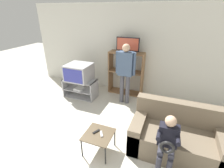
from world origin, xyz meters
The scene contains 11 objects.
wall_back centered at (0.00, 3.59, 1.30)m, with size 6.40×0.06×2.60m.
tv_stand centered at (-1.14, 2.62, 0.27)m, with size 0.97×0.48×0.54m.
television_main centered at (-1.14, 2.62, 0.78)m, with size 0.68×0.65×0.47m.
media_shelf centered at (0.05, 3.34, 0.66)m, with size 1.04×0.36×1.30m.
television_flat centered at (0.07, 3.33, 1.50)m, with size 0.66×0.20×0.42m.
snack_table centered at (0.29, 0.91, 0.35)m, with size 0.50×0.50×0.40m.
remote_control_black centered at (0.23, 0.94, 0.41)m, with size 0.04×0.14×0.02m, color black.
remote_control_white centered at (0.34, 0.92, 0.41)m, with size 0.04×0.14×0.02m, color silver.
couch centered at (1.59, 1.44, 0.31)m, with size 1.60×0.83×0.89m.
person_standing_adult centered at (0.20, 2.76, 1.00)m, with size 0.53×0.20×1.65m.
person_seated_child centered at (1.43, 0.95, 0.60)m, with size 0.33×0.43×0.99m.
Camera 1 is at (1.33, -1.09, 2.41)m, focal length 26.00 mm.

